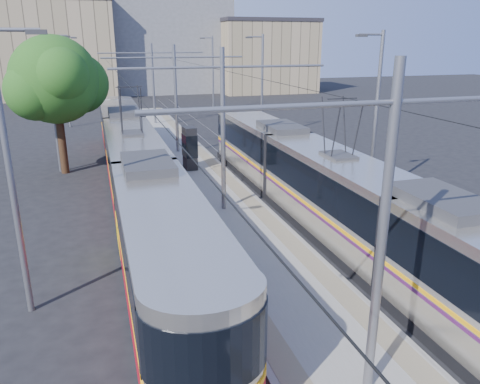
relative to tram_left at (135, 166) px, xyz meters
name	(u,v)px	position (x,y,z in m)	size (l,w,h in m)	color
ground	(294,305)	(3.60, -11.27, -1.70)	(160.00, 160.00, 0.00)	black
platform	(186,164)	(3.60, 5.73, -1.55)	(4.00, 50.00, 0.30)	gray
tactile_strip_left	(163,163)	(2.15, 5.73, -1.40)	(0.70, 50.00, 0.01)	gray
tactile_strip_right	(209,160)	(5.05, 5.73, -1.40)	(0.70, 50.00, 0.01)	gray
rails	(187,166)	(3.60, 5.73, -1.69)	(8.71, 70.00, 0.03)	gray
tram_left	(135,166)	(0.00, 0.00, 0.00)	(2.43, 32.21, 5.50)	black
tram_right	(336,192)	(7.20, -6.92, 0.15)	(2.43, 29.13, 5.50)	black
catenary	(193,99)	(3.60, 2.88, 2.82)	(9.20, 70.00, 7.00)	slate
street_lamps	(173,92)	(3.60, 9.73, 2.48)	(15.18, 38.22, 8.00)	slate
shelter	(190,147)	(3.50, 3.93, -0.10)	(0.75, 1.16, 2.49)	black
tree	(61,81)	(-3.30, 6.51, 3.63)	(5.43, 5.02, 7.89)	#382314
building_left	(53,49)	(-6.40, 48.73, 4.75)	(16.32, 12.24, 12.90)	tan
building_centre	(165,43)	(9.60, 52.73, 5.45)	(18.36, 14.28, 14.29)	gray
building_right	(264,56)	(23.60, 46.73, 3.59)	(14.28, 10.20, 10.58)	tan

